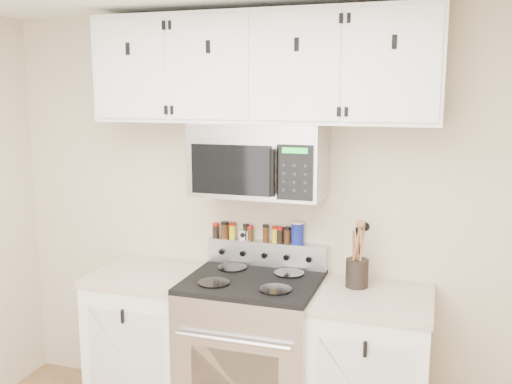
{
  "coord_description": "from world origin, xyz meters",
  "views": [
    {
      "loc": [
        0.99,
        -1.58,
        2.02
      ],
      "look_at": [
        0.01,
        1.45,
        1.46
      ],
      "focal_mm": 40.0,
      "sensor_mm": 36.0,
      "label": 1
    }
  ],
  "objects_px": {
    "utensil_crock": "(357,271)",
    "salt_canister": "(297,233)",
    "range": "(253,353)",
    "microwave": "(259,160)"
  },
  "relations": [
    {
      "from": "microwave",
      "to": "salt_canister",
      "type": "distance_m",
      "value": 0.52
    },
    {
      "from": "microwave",
      "to": "salt_canister",
      "type": "height_order",
      "value": "microwave"
    },
    {
      "from": "range",
      "to": "salt_canister",
      "type": "height_order",
      "value": "salt_canister"
    },
    {
      "from": "range",
      "to": "microwave",
      "type": "height_order",
      "value": "microwave"
    },
    {
      "from": "utensil_crock",
      "to": "salt_canister",
      "type": "bearing_deg",
      "value": 158.7
    },
    {
      "from": "utensil_crock",
      "to": "range",
      "type": "bearing_deg",
      "value": -167.3
    },
    {
      "from": "range",
      "to": "microwave",
      "type": "bearing_deg",
      "value": 89.77
    },
    {
      "from": "microwave",
      "to": "utensil_crock",
      "type": "bearing_deg",
      "value": 0.43
    },
    {
      "from": "microwave",
      "to": "utensil_crock",
      "type": "relative_size",
      "value": 2.02
    },
    {
      "from": "microwave",
      "to": "utensil_crock",
      "type": "distance_m",
      "value": 0.85
    }
  ]
}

